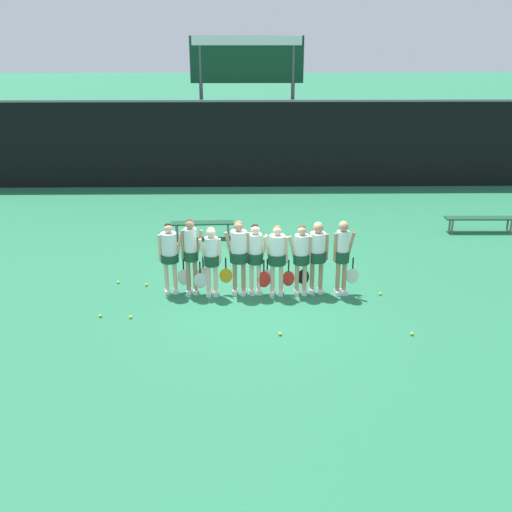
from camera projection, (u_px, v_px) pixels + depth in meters
ground_plane at (257, 293)px, 13.73m from camera, size 140.00×140.00×0.00m
fence_windscreen at (253, 144)px, 22.22m from camera, size 60.00×0.08×3.23m
scoreboard at (247, 69)px, 22.07m from camera, size 4.18×0.15×5.40m
bench_courtside at (202, 224)px, 17.14m from camera, size 1.81×0.45×0.47m
bench_far at (481, 219)px, 17.66m from camera, size 2.11×0.39×0.44m
player_0 at (170, 252)px, 13.40m from camera, size 0.68×0.40×1.66m
player_1 at (191, 251)px, 13.36m from camera, size 0.63×0.33×1.76m
player_2 at (211, 256)px, 13.29m from camera, size 0.63×0.34×1.61m
player_3 at (239, 251)px, 13.31m from camera, size 0.69×0.41×1.73m
player_4 at (256, 254)px, 13.35m from camera, size 0.64×0.35×1.65m
player_5 at (277, 255)px, 13.33m from camera, size 0.68×0.40×1.63m
player_6 at (301, 254)px, 13.35m from camera, size 0.64×0.36×1.63m
player_7 at (317, 251)px, 13.41m from camera, size 0.68×0.41×1.68m
player_8 at (343, 252)px, 13.32m from camera, size 0.62×0.33×1.73m
tennis_ball_0 at (338, 279)px, 14.36m from camera, size 0.07×0.07×0.07m
tennis_ball_1 at (380, 294)px, 13.59m from camera, size 0.07×0.07×0.07m
tennis_ball_2 at (280, 334)px, 11.81m from camera, size 0.07×0.07×0.07m
tennis_ball_3 at (100, 316)px, 12.56m from camera, size 0.07×0.07×0.07m
tennis_ball_4 at (118, 282)px, 14.20m from camera, size 0.07×0.07×0.07m
tennis_ball_5 at (412, 334)px, 11.82m from camera, size 0.07×0.07×0.07m
tennis_ball_6 at (146, 285)px, 14.06m from camera, size 0.07×0.07×0.07m
tennis_ball_7 at (131, 317)px, 12.50m from camera, size 0.07×0.07×0.07m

